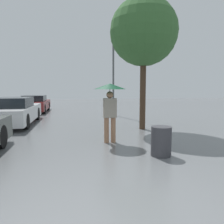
# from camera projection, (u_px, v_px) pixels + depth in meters

# --- Properties ---
(ground_plane) EXTENTS (60.00, 60.00, 0.00)m
(ground_plane) POSITION_uv_depth(u_px,v_px,m) (124.00, 219.00, 2.75)
(ground_plane) COLOR slate
(pedestrian) EXTENTS (0.97, 0.97, 1.78)m
(pedestrian) POSITION_uv_depth(u_px,v_px,m) (110.00, 97.00, 6.46)
(pedestrian) COLOR #9E7051
(pedestrian) RESTS_ON ground_plane
(parked_car_middle) EXTENTS (1.63, 4.38, 1.23)m
(parked_car_middle) POSITION_uv_depth(u_px,v_px,m) (15.00, 112.00, 9.84)
(parked_car_middle) COLOR silver
(parked_car_middle) RESTS_ON ground_plane
(parked_car_farthest) EXTENTS (1.64, 3.94, 1.14)m
(parked_car_farthest) POSITION_uv_depth(u_px,v_px,m) (35.00, 104.00, 15.11)
(parked_car_farthest) COLOR maroon
(parked_car_farthest) RESTS_ON ground_plane
(tree) EXTENTS (2.62, 2.62, 5.10)m
(tree) POSITION_uv_depth(u_px,v_px,m) (144.00, 32.00, 8.40)
(tree) COLOR #473323
(tree) RESTS_ON ground_plane
(street_lamp) EXTENTS (0.36, 0.36, 4.77)m
(street_lamp) POSITION_uv_depth(u_px,v_px,m) (113.00, 58.00, 12.81)
(street_lamp) COLOR #515456
(street_lamp) RESTS_ON ground_plane
(trash_bin) EXTENTS (0.49, 0.49, 0.72)m
(trash_bin) POSITION_uv_depth(u_px,v_px,m) (161.00, 141.00, 5.28)
(trash_bin) COLOR #38383D
(trash_bin) RESTS_ON ground_plane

